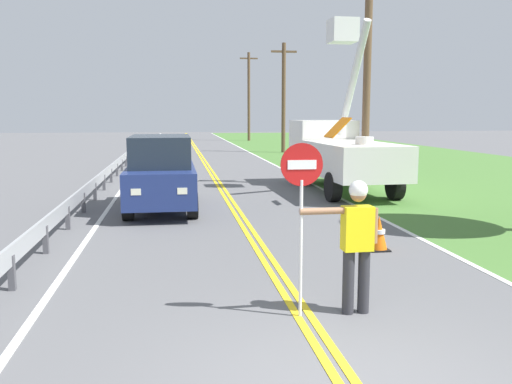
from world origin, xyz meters
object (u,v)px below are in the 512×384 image
at_px(flagger_worker, 356,238).
at_px(utility_pole_mid, 284,96).
at_px(stop_sign_paddle, 301,191).
at_px(utility_bucket_truck, 339,150).
at_px(oncoming_suv_nearest, 161,173).
at_px(utility_pole_far, 249,95).
at_px(traffic_cone_lead, 379,234).
at_px(utility_pole_near, 367,69).

distance_m(flagger_worker, utility_pole_mid, 32.08).
xyz_separation_m(stop_sign_paddle, utility_bucket_truck, (4.17, 12.03, -0.28)).
xyz_separation_m(stop_sign_paddle, oncoming_suv_nearest, (-2.01, 8.70, -0.65)).
bearing_deg(utility_pole_far, utility_pole_mid, -89.78).
xyz_separation_m(flagger_worker, stop_sign_paddle, (-0.77, -0.02, 0.66)).
distance_m(utility_pole_mid, traffic_cone_lead, 28.67).
height_order(stop_sign_paddle, oncoming_suv_nearest, stop_sign_paddle).
relative_size(stop_sign_paddle, utility_pole_far, 0.26).
bearing_deg(oncoming_suv_nearest, utility_pole_near, 28.87).
xyz_separation_m(utility_bucket_truck, utility_pole_mid, (1.87, 19.51, 2.55)).
xyz_separation_m(stop_sign_paddle, utility_pole_mid, (6.03, 31.53, 2.27)).
height_order(utility_pole_near, utility_pole_mid, utility_pole_near).
height_order(stop_sign_paddle, utility_pole_mid, utility_pole_mid).
bearing_deg(utility_bucket_truck, traffic_cone_lead, -101.68).
bearing_deg(utility_pole_far, traffic_cone_lead, -94.48).
bearing_deg(utility_bucket_truck, oncoming_suv_nearest, -151.70).
relative_size(utility_bucket_truck, oncoming_suv_nearest, 1.49).
bearing_deg(stop_sign_paddle, oncoming_suv_nearest, 103.04).
xyz_separation_m(oncoming_suv_nearest, traffic_cone_lead, (4.38, -5.37, -0.72)).
relative_size(flagger_worker, utility_pole_mid, 0.24).
xyz_separation_m(flagger_worker, utility_pole_far, (5.20, 49.26, 3.57)).
distance_m(flagger_worker, utility_bucket_truck, 12.48).
distance_m(oncoming_suv_nearest, utility_pole_mid, 24.39).
distance_m(oncoming_suv_nearest, traffic_cone_lead, 6.97).
bearing_deg(utility_pole_near, utility_bucket_truck, -148.35).
bearing_deg(oncoming_suv_nearest, flagger_worker, -72.21).
distance_m(stop_sign_paddle, utility_pole_far, 49.73).
bearing_deg(stop_sign_paddle, utility_pole_mid, 79.17).
xyz_separation_m(utility_bucket_truck, oncoming_suv_nearest, (-6.18, -3.33, -0.37)).
height_order(stop_sign_paddle, utility_pole_far, utility_pole_far).
height_order(utility_pole_mid, utility_pole_far, utility_pole_far).
distance_m(utility_pole_near, traffic_cone_lead, 10.71).
bearing_deg(utility_pole_mid, utility_bucket_truck, -95.46).
bearing_deg(utility_pole_mid, traffic_cone_lead, -97.40).
height_order(utility_bucket_truck, utility_pole_mid, utility_pole_mid).
relative_size(utility_pole_near, utility_pole_mid, 1.09).
xyz_separation_m(utility_pole_near, utility_pole_mid, (0.63, 18.74, -0.34)).
distance_m(utility_bucket_truck, utility_pole_far, 37.44).
relative_size(utility_pole_mid, traffic_cone_lead, 10.86).
height_order(oncoming_suv_nearest, utility_pole_mid, utility_pole_mid).
distance_m(utility_pole_far, traffic_cone_lead, 46.29).
xyz_separation_m(utility_pole_mid, traffic_cone_lead, (-3.66, -28.20, -3.64)).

